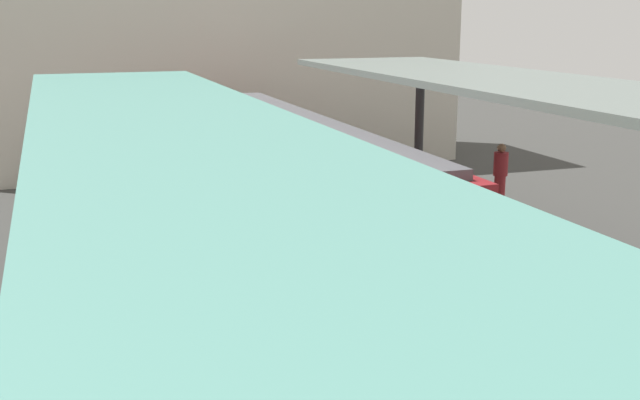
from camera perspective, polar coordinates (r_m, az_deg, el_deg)
name	(u,v)px	position (r m, az deg, el deg)	size (l,w,h in m)	color
ground_plane	(413,364)	(13.72, 6.80, -11.81)	(80.00, 80.00, 0.00)	#383835
platform_left	(190,370)	(12.45, -9.46, -12.10)	(4.40, 28.00, 1.00)	gray
platform_right	(600,310)	(15.47, 19.75, -7.56)	(4.40, 28.00, 1.00)	gray
track_ballast	(413,359)	(13.68, 6.81, -11.43)	(3.20, 28.00, 0.20)	#59544C
rail_near_side	(374,356)	(13.33, 3.99, -11.25)	(0.08, 28.00, 0.14)	slate
rail_far_side	(451,344)	(13.92, 9.54, -10.32)	(0.08, 28.00, 0.14)	slate
commuter_train	(290,183)	(19.50, -2.17, 1.25)	(2.78, 14.83, 3.10)	maroon
canopy_left	(166,125)	(12.76, -11.16, 5.39)	(4.18, 21.00, 3.22)	#333335
canopy_right	(569,93)	(15.69, 17.67, 7.45)	(4.18, 21.00, 3.50)	#333335
litter_bin	(562,280)	(14.05, 17.20, -5.58)	(0.44, 0.44, 0.80)	maroon
passenger_near_bench	(500,175)	(20.21, 13.00, 1.77)	(0.36, 0.36, 1.68)	maroon
passenger_mid_platform	(291,374)	(8.96, -2.09, -12.54)	(0.36, 0.36, 1.73)	#386B3D
station_building_backdrop	(221,23)	(31.83, -7.22, 12.69)	(18.00, 6.00, 11.00)	beige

